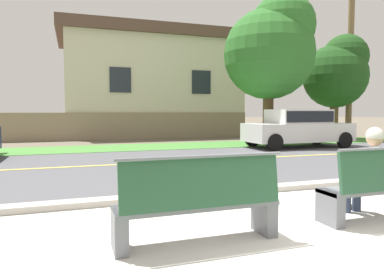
{
  "coord_description": "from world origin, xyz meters",
  "views": [
    {
      "loc": [
        -2.62,
        -3.17,
        1.46
      ],
      "look_at": [
        -0.35,
        3.43,
        1.0
      ],
      "focal_mm": 32.95,
      "sensor_mm": 36.0,
      "label": 1
    }
  ],
  "objects_px": {
    "shade_tree_left": "(338,72)",
    "shade_tree_far_left": "(272,47)",
    "bench_left": "(199,204)",
    "car_white_far": "(298,126)",
    "seated_person_white": "(368,169)"
  },
  "relations": [
    {
      "from": "shade_tree_far_left",
      "to": "seated_person_white",
      "type": "bearing_deg",
      "value": -114.92
    },
    {
      "from": "bench_left",
      "to": "shade_tree_left",
      "type": "relative_size",
      "value": 0.34
    },
    {
      "from": "shade_tree_far_left",
      "to": "car_white_far",
      "type": "bearing_deg",
      "value": -81.68
    },
    {
      "from": "seated_person_white",
      "to": "shade_tree_far_left",
      "type": "relative_size",
      "value": 0.19
    },
    {
      "from": "shade_tree_far_left",
      "to": "shade_tree_left",
      "type": "xyz_separation_m",
      "value": [
        4.81,
        1.41,
        -0.74
      ]
    },
    {
      "from": "bench_left",
      "to": "car_white_far",
      "type": "xyz_separation_m",
      "value": [
        7.39,
        8.54,
        0.4
      ]
    },
    {
      "from": "seated_person_white",
      "to": "car_white_far",
      "type": "xyz_separation_m",
      "value": [
        4.88,
        8.37,
        0.18
      ]
    },
    {
      "from": "seated_person_white",
      "to": "shade_tree_left",
      "type": "relative_size",
      "value": 0.23
    },
    {
      "from": "seated_person_white",
      "to": "shade_tree_left",
      "type": "distance_m",
      "value": 15.08
    },
    {
      "from": "shade_tree_left",
      "to": "shade_tree_far_left",
      "type": "bearing_deg",
      "value": -163.6
    },
    {
      "from": "seated_person_white",
      "to": "car_white_far",
      "type": "distance_m",
      "value": 9.68
    },
    {
      "from": "seated_person_white",
      "to": "shade_tree_left",
      "type": "bearing_deg",
      "value": 50.36
    },
    {
      "from": "bench_left",
      "to": "shade_tree_left",
      "type": "distance_m",
      "value": 16.93
    },
    {
      "from": "shade_tree_far_left",
      "to": "shade_tree_left",
      "type": "relative_size",
      "value": 1.21
    },
    {
      "from": "car_white_far",
      "to": "shade_tree_far_left",
      "type": "distance_m",
      "value": 3.8
    }
  ]
}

